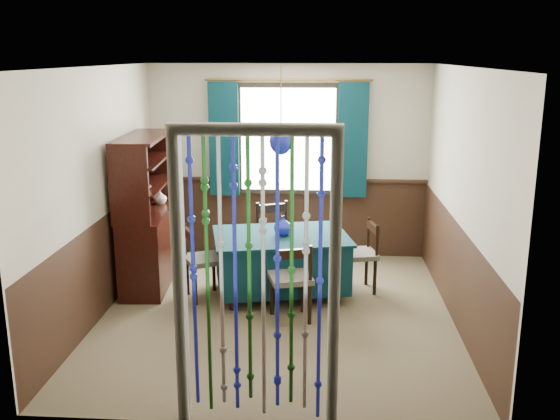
# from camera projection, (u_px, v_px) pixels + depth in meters

# --- Properties ---
(floor) EXTENTS (4.00, 4.00, 0.00)m
(floor) POSITION_uv_depth(u_px,v_px,m) (277.00, 314.00, 6.46)
(floor) COLOR brown
(floor) RESTS_ON ground
(ceiling) EXTENTS (4.00, 4.00, 0.00)m
(ceiling) POSITION_uv_depth(u_px,v_px,m) (277.00, 67.00, 5.85)
(ceiling) COLOR silver
(ceiling) RESTS_ON ground
(wall_back) EXTENTS (3.60, 0.00, 3.60)m
(wall_back) POSITION_uv_depth(u_px,v_px,m) (288.00, 162.00, 8.09)
(wall_back) COLOR beige
(wall_back) RESTS_ON ground
(wall_front) EXTENTS (3.60, 0.00, 3.60)m
(wall_front) POSITION_uv_depth(u_px,v_px,m) (255.00, 262.00, 4.22)
(wall_front) COLOR beige
(wall_front) RESTS_ON ground
(wall_left) EXTENTS (0.00, 4.00, 4.00)m
(wall_left) POSITION_uv_depth(u_px,v_px,m) (99.00, 193.00, 6.28)
(wall_left) COLOR beige
(wall_left) RESTS_ON ground
(wall_right) EXTENTS (0.00, 4.00, 4.00)m
(wall_right) POSITION_uv_depth(u_px,v_px,m) (462.00, 199.00, 6.04)
(wall_right) COLOR beige
(wall_right) RESTS_ON ground
(wainscot_back) EXTENTS (3.60, 0.00, 3.60)m
(wainscot_back) POSITION_uv_depth(u_px,v_px,m) (288.00, 218.00, 8.26)
(wainscot_back) COLOR #331E13
(wainscot_back) RESTS_ON ground
(wainscot_front) EXTENTS (3.60, 0.00, 3.60)m
(wainscot_front) POSITION_uv_depth(u_px,v_px,m) (256.00, 361.00, 4.42)
(wainscot_front) COLOR #331E13
(wainscot_front) RESTS_ON ground
(wainscot_left) EXTENTS (0.00, 4.00, 4.00)m
(wainscot_left) POSITION_uv_depth(u_px,v_px,m) (106.00, 264.00, 6.46)
(wainscot_left) COLOR #331E13
(wainscot_left) RESTS_ON ground
(wainscot_right) EXTENTS (0.00, 4.00, 4.00)m
(wainscot_right) POSITION_uv_depth(u_px,v_px,m) (455.00, 272.00, 6.22)
(wainscot_right) COLOR #331E13
(wainscot_right) RESTS_ON ground
(window) EXTENTS (1.32, 0.12, 1.42)m
(window) POSITION_uv_depth(u_px,v_px,m) (288.00, 139.00, 7.97)
(window) COLOR black
(window) RESTS_ON wall_back
(doorway) EXTENTS (1.16, 0.12, 2.18)m
(doorway) POSITION_uv_depth(u_px,v_px,m) (256.00, 286.00, 4.33)
(doorway) COLOR silver
(doorway) RESTS_ON ground
(dining_table) EXTENTS (1.63, 1.29, 0.69)m
(dining_table) POSITION_uv_depth(u_px,v_px,m) (281.00, 260.00, 6.88)
(dining_table) COLOR #0A2B33
(dining_table) RESTS_ON floor
(chair_near) EXTENTS (0.49, 0.48, 0.82)m
(chair_near) POSITION_uv_depth(u_px,v_px,m) (291.00, 279.00, 6.20)
(chair_near) COLOR black
(chair_near) RESTS_ON floor
(chair_far) EXTENTS (0.56, 0.55, 0.89)m
(chair_far) POSITION_uv_depth(u_px,v_px,m) (276.00, 238.00, 7.46)
(chair_far) COLOR black
(chair_far) RESTS_ON floor
(chair_left) EXTENTS (0.53, 0.54, 0.82)m
(chair_left) POSITION_uv_depth(u_px,v_px,m) (202.00, 260.00, 6.78)
(chair_left) COLOR black
(chair_left) RESTS_ON floor
(chair_right) EXTENTS (0.46, 0.48, 0.81)m
(chair_right) POSITION_uv_depth(u_px,v_px,m) (361.00, 254.00, 7.00)
(chair_right) COLOR black
(chair_right) RESTS_ON floor
(sideboard) EXTENTS (0.55, 1.36, 1.74)m
(sideboard) POSITION_uv_depth(u_px,v_px,m) (148.00, 233.00, 7.19)
(sideboard) COLOR black
(sideboard) RESTS_ON floor
(pendant_lamp) EXTENTS (0.25, 0.25, 0.92)m
(pendant_lamp) POSITION_uv_depth(u_px,v_px,m) (281.00, 140.00, 6.55)
(pendant_lamp) COLOR olive
(pendant_lamp) RESTS_ON ceiling
(vase_table) EXTENTS (0.20, 0.20, 0.19)m
(vase_table) POSITION_uv_depth(u_px,v_px,m) (283.00, 226.00, 6.78)
(vase_table) COLOR #16219D
(vase_table) RESTS_ON dining_table
(bowl_shelf) EXTENTS (0.26, 0.26, 0.05)m
(bowl_shelf) POSITION_uv_depth(u_px,v_px,m) (143.00, 188.00, 6.73)
(bowl_shelf) COLOR beige
(bowl_shelf) RESTS_ON sideboard
(vase_sideboard) EXTENTS (0.22, 0.22, 0.18)m
(vase_sideboard) POSITION_uv_depth(u_px,v_px,m) (160.00, 196.00, 7.45)
(vase_sideboard) COLOR beige
(vase_sideboard) RESTS_ON sideboard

